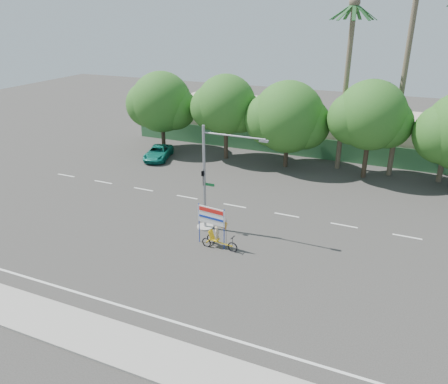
% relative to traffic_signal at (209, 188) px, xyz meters
% --- Properties ---
extents(ground, '(120.00, 120.00, 0.00)m').
position_rel_traffic_signal_xyz_m(ground, '(2.20, -3.98, -2.92)').
color(ground, '#33302D').
rests_on(ground, ground).
extents(sidewalk_near, '(50.00, 2.40, 0.12)m').
position_rel_traffic_signal_xyz_m(sidewalk_near, '(2.20, -11.48, -2.86)').
color(sidewalk_near, gray).
rests_on(sidewalk_near, ground).
extents(fence, '(38.00, 0.08, 2.00)m').
position_rel_traffic_signal_xyz_m(fence, '(2.20, 17.52, -1.92)').
color(fence, '#336B3D').
rests_on(fence, ground).
extents(building_left, '(12.00, 8.00, 4.00)m').
position_rel_traffic_signal_xyz_m(building_left, '(-7.80, 22.02, -0.92)').
color(building_left, beige).
rests_on(building_left, ground).
extents(building_right, '(14.00, 8.00, 3.60)m').
position_rel_traffic_signal_xyz_m(building_right, '(10.20, 22.02, -1.12)').
color(building_right, beige).
rests_on(building_right, ground).
extents(tree_far_left, '(7.14, 6.00, 7.96)m').
position_rel_traffic_signal_xyz_m(tree_far_left, '(-11.85, 14.02, 1.84)').
color(tree_far_left, '#473828').
rests_on(tree_far_left, ground).
extents(tree_left, '(6.66, 5.60, 8.07)m').
position_rel_traffic_signal_xyz_m(tree_left, '(-4.85, 14.02, 2.14)').
color(tree_left, '#473828').
rests_on(tree_left, ground).
extents(tree_center, '(7.62, 6.40, 7.85)m').
position_rel_traffic_signal_xyz_m(tree_center, '(1.14, 14.02, 1.55)').
color(tree_center, '#473828').
rests_on(tree_center, ground).
extents(tree_right, '(6.90, 5.80, 8.36)m').
position_rel_traffic_signal_xyz_m(tree_right, '(8.15, 14.02, 2.32)').
color(tree_right, '#473828').
rests_on(tree_right, ground).
extents(palm_tall, '(3.73, 3.79, 17.45)m').
position_rel_traffic_signal_xyz_m(palm_tall, '(10.20, 15.52, 7.55)').
color(palm_tall, '#70604C').
rests_on(palm_tall, ground).
extents(palm_short, '(3.73, 3.79, 14.45)m').
position_rel_traffic_signal_xyz_m(palm_short, '(5.70, 15.52, 5.94)').
color(palm_short, '#70604C').
rests_on(palm_short, ground).
extents(traffic_signal, '(4.72, 1.10, 7.00)m').
position_rel_traffic_signal_xyz_m(traffic_signal, '(0.00, 0.00, 0.00)').
color(traffic_signal, gray).
rests_on(traffic_signal, ground).
extents(trike_billboard, '(2.75, 0.77, 2.71)m').
position_rel_traffic_signal_xyz_m(trike_billboard, '(1.36, -2.02, -1.83)').
color(trike_billboard, black).
rests_on(trike_billboard, ground).
extents(pickup_truck, '(3.16, 4.88, 1.25)m').
position_rel_traffic_signal_xyz_m(pickup_truck, '(-10.76, 11.22, -2.29)').
color(pickup_truck, '#107564').
rests_on(pickup_truck, ground).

